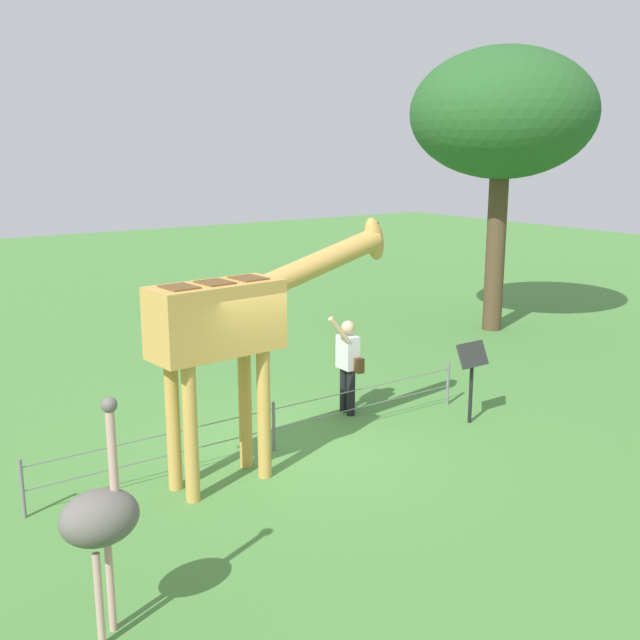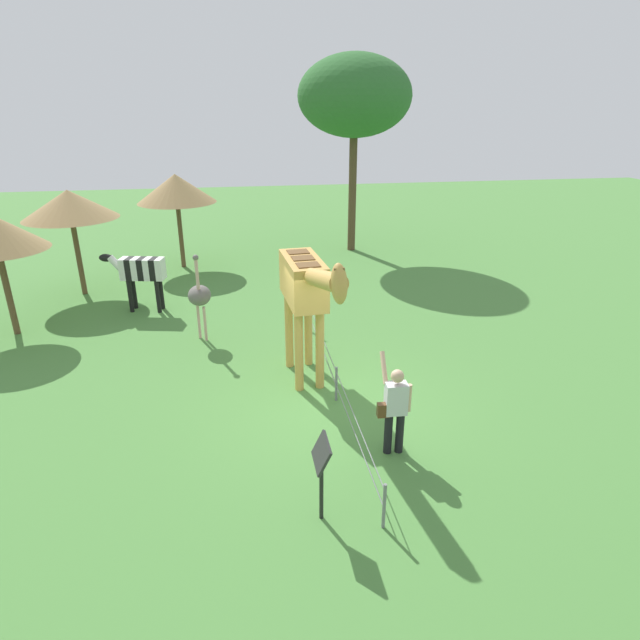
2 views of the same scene
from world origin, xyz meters
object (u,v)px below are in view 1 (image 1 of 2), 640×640
giraffe (237,322)px  visitor (348,361)px  info_sign (472,366)px  tree_northeast (503,115)px  ostrich (100,518)px

giraffe → visitor: 3.11m
info_sign → visitor: bearing=132.8°
visitor → tree_northeast: size_ratio=0.26×
visitor → ostrich: size_ratio=0.77×
giraffe → tree_northeast: size_ratio=0.58×
giraffe → ostrich: giraffe is taller
ostrich → info_sign: ostrich is taller
tree_northeast → info_sign: size_ratio=4.97×
visitor → ostrich: 6.30m
giraffe → info_sign: 4.17m
ostrich → info_sign: 6.93m
ostrich → visitor: bearing=32.7°
info_sign → tree_northeast: bearing=39.1°
visitor → tree_northeast: (6.46, 2.69, 4.13)m
giraffe → info_sign: bearing=-5.1°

